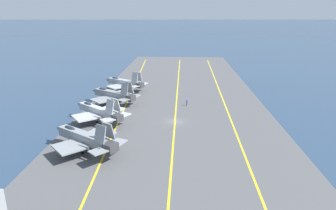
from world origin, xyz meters
The scene contains 10 objects.
ground_plane centered at (0.00, 0.00, 0.00)m, with size 2000.00×2000.00×0.00m, color navy.
carrier_deck centered at (0.00, 0.00, 0.20)m, with size 213.65×49.39×0.40m, color #4C4C4F.
deck_stripe_foul_line centered at (0.00, -13.58, 0.40)m, with size 192.28×0.36×0.01m, color yellow.
deck_stripe_centerline centered at (0.00, 0.00, 0.40)m, with size 192.28×0.36×0.01m, color yellow.
deck_stripe_edge_line centered at (0.00, 13.58, 0.40)m, with size 192.28×0.36×0.01m, color yellow.
parked_jet_nearest centered at (-16.57, 16.65, 3.06)m, with size 13.41×16.34×6.70m.
parked_jet_second centered at (-0.75, 18.32, 3.03)m, with size 14.04×15.85×6.68m.
parked_jet_third centered at (14.21, 18.25, 3.02)m, with size 13.92×15.85×6.80m.
parked_jet_fourth centered at (29.14, 17.83, 3.03)m, with size 13.36×15.86×6.67m.
crew_blue_vest centered at (12.90, -2.94, 1.38)m, with size 0.34×0.43×1.79m.
Camera 1 is at (-67.52, -1.68, 25.68)m, focal length 32.00 mm.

